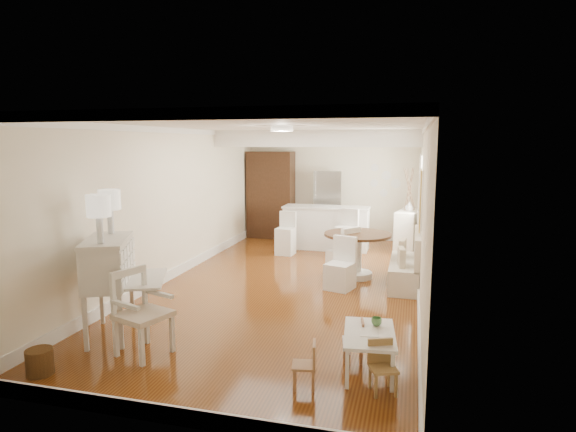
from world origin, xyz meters
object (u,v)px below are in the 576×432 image
at_px(bar_stool_right, 346,233).
at_px(pantry_cabinet, 271,195).
at_px(bar_stool_left, 285,233).
at_px(kids_chair_c, 383,367).
at_px(kids_chair_a, 304,365).
at_px(fridge, 341,207).
at_px(wicker_basket, 40,362).
at_px(kids_table, 369,352).
at_px(kids_chair_b, 353,340).
at_px(sideboard, 408,231).
at_px(slip_chair_near, 340,264).
at_px(breakfast_counter, 326,228).
at_px(secretary_bureau, 109,287).
at_px(slip_chair_far, 343,251).
at_px(gustavian_armchair, 143,313).
at_px(dining_table, 357,256).

xyz_separation_m(bar_stool_right, pantry_cabinet, (-2.26, 1.69, 0.62)).
distance_m(bar_stool_left, bar_stool_right, 1.37).
bearing_deg(kids_chair_c, kids_chair_a, 165.76).
height_order(kids_chair_a, fridge, fridge).
xyz_separation_m(wicker_basket, kids_chair_c, (3.67, 0.56, 0.13)).
relative_size(kids_table, fridge, 0.51).
bearing_deg(kids_chair_b, bar_stool_right, 179.06).
relative_size(kids_chair_a, bar_stool_left, 0.52).
xyz_separation_m(wicker_basket, sideboard, (3.80, 7.33, 0.34)).
xyz_separation_m(kids_chair_b, slip_chair_near, (-0.57, 2.75, 0.20)).
height_order(kids_chair_b, bar_stool_left, bar_stool_left).
relative_size(kids_table, breakfast_counter, 0.45).
height_order(breakfast_counter, fridge, fridge).
distance_m(secretary_bureau, kids_table, 3.42).
relative_size(slip_chair_near, sideboard, 0.90).
distance_m(wicker_basket, slip_chair_far, 5.51).
bearing_deg(bar_stool_left, kids_table, -60.87).
relative_size(gustavian_armchair, slip_chair_near, 1.13).
xyz_separation_m(secretary_bureau, kids_chair_b, (3.18, 0.06, -0.40)).
distance_m(wicker_basket, kids_chair_a, 2.91).
relative_size(kids_chair_b, sideboard, 0.50).
distance_m(gustavian_armchair, pantry_cabinet, 7.47).
height_order(secretary_bureau, sideboard, secretary_bureau).
xyz_separation_m(gustavian_armchair, fridge, (1.26, 7.39, 0.39)).
bearing_deg(kids_chair_c, slip_chair_near, 84.08).
bearing_deg(pantry_cabinet, slip_chair_far, -53.94).
bearing_deg(breakfast_counter, kids_chair_c, -74.86).
bearing_deg(bar_stool_right, kids_chair_a, -66.50).
relative_size(kids_table, slip_chair_far, 0.95).
xyz_separation_m(kids_chair_b, bar_stool_right, (-0.82, 5.27, 0.28)).
xyz_separation_m(wicker_basket, bar_stool_left, (1.11, 6.27, 0.34)).
bearing_deg(kids_chair_a, bar_stool_right, 173.41).
xyz_separation_m(gustavian_armchair, pantry_cabinet, (-0.64, 7.42, 0.64)).
height_order(dining_table, bar_stool_right, bar_stool_right).
bearing_deg(breakfast_counter, pantry_cabinet, 147.57).
distance_m(kids_table, slip_chair_far, 3.95).
bearing_deg(kids_chair_a, secretary_bureau, -114.56).
bearing_deg(bar_stool_right, kids_chair_b, -61.52).
xyz_separation_m(slip_chair_near, fridge, (-0.61, 4.18, 0.45)).
height_order(kids_chair_b, kids_chair_c, kids_chair_c).
bearing_deg(kids_chair_b, kids_chair_a, -38.51).
relative_size(pantry_cabinet, fridge, 1.28).
bearing_deg(wicker_basket, fridge, 75.53).
bearing_deg(sideboard, wicker_basket, -106.58).
xyz_separation_m(gustavian_armchair, sideboard, (2.96, 6.57, -0.03)).
relative_size(kids_table, kids_chair_c, 1.69).
bearing_deg(kids_chair_a, bar_stool_left, -173.60).
distance_m(wicker_basket, fridge, 8.44).
xyz_separation_m(secretary_bureau, kids_table, (3.39, -0.17, -0.43)).
bearing_deg(kids_table, slip_chair_far, 102.54).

